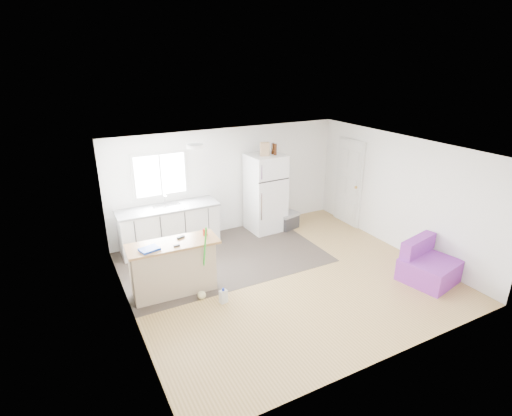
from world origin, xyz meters
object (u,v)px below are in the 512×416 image
at_px(mop, 202,285).
at_px(bottle_right, 273,148).
at_px(cardboard_box, 265,149).
at_px(peninsula, 173,268).
at_px(bottle_left, 275,149).
at_px(cleaner_jug, 223,296).
at_px(red_cup, 205,232).
at_px(purple_seat, 427,266).
at_px(blue_tray, 149,249).
at_px(kitchen_cabinets, 170,227).
at_px(cooler, 288,220).
at_px(refrigerator, 266,193).

bearing_deg(mop, bottle_right, 37.93).
bearing_deg(cardboard_box, mop, -139.36).
distance_m(peninsula, bottle_left, 3.58).
bearing_deg(cleaner_jug, red_cup, 79.10).
xyz_separation_m(cleaner_jug, bottle_left, (2.27, 2.24, 1.81)).
bearing_deg(bottle_right, mop, -141.20).
xyz_separation_m(cleaner_jug, cardboard_box, (2.02, 2.27, 1.84)).
distance_m(purple_seat, bottle_right, 4.00).
xyz_separation_m(peninsula, blue_tray, (-0.39, -0.09, 0.48)).
bearing_deg(cardboard_box, blue_tray, -151.32).
xyz_separation_m(kitchen_cabinets, cardboard_box, (2.21, -0.15, 1.48)).
height_order(kitchen_cabinets, blue_tray, kitchen_cabinets).
bearing_deg(mop, purple_seat, -20.46).
bearing_deg(kitchen_cabinets, cooler, -4.97).
xyz_separation_m(refrigerator, blue_tray, (-3.11, -1.74, 0.05)).
distance_m(red_cup, bottle_left, 2.88).
xyz_separation_m(peninsula, bottle_right, (2.89, 1.64, 1.46)).
distance_m(cooler, mop, 3.38).
xyz_separation_m(cleaner_jug, red_cup, (-0.00, 0.73, 0.88)).
bearing_deg(cleaner_jug, kitchen_cabinets, 83.07).
height_order(red_cup, bottle_right, bottle_right).
distance_m(kitchen_cabinets, red_cup, 1.78).
distance_m(purple_seat, cleaner_jug, 3.75).
xyz_separation_m(cleaner_jug, blue_tray, (-1.00, 0.61, 0.84)).
bearing_deg(cardboard_box, purple_seat, -64.58).
bearing_deg(refrigerator, bottle_right, -6.12).
relative_size(purple_seat, cleaner_jug, 3.84).
distance_m(refrigerator, cooler, 0.89).
height_order(kitchen_cabinets, bottle_left, bottle_left).
xyz_separation_m(red_cup, cardboard_box, (2.03, 1.54, 0.96)).
xyz_separation_m(peninsula, red_cup, (0.61, 0.03, 0.52)).
distance_m(mop, bottle_left, 3.59).
relative_size(red_cup, bottle_right, 0.48).
relative_size(peninsula, bottle_right, 6.20).
relative_size(mop, red_cup, 10.93).
bearing_deg(kitchen_cabinets, cleaner_jug, -84.97).
distance_m(refrigerator, bottle_left, 1.05).
xyz_separation_m(mop, cardboard_box, (2.27, 1.95, 1.72)).
distance_m(cooler, bottle_right, 1.78).
relative_size(bottle_left, bottle_right, 1.00).
xyz_separation_m(red_cup, blue_tray, (-1.00, -0.12, -0.04)).
height_order(cooler, mop, mop).
distance_m(kitchen_cabinets, purple_seat, 5.14).
height_order(refrigerator, bottle_right, bottle_right).
bearing_deg(purple_seat, blue_tray, 148.07).
bearing_deg(blue_tray, refrigerator, 29.28).
xyz_separation_m(kitchen_cabinets, bottle_left, (2.45, -0.18, 1.45)).
bearing_deg(blue_tray, red_cup, 6.58).
bearing_deg(bottle_right, cardboard_box, -163.10).
distance_m(refrigerator, bottle_right, 1.04).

